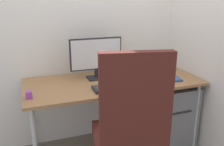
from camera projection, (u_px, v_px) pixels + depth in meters
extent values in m
cube|color=white|center=(101.00, 8.00, 2.44)|extent=(3.42, 0.04, 2.80)
cube|color=white|center=(214.00, 9.00, 2.13)|extent=(0.04, 2.50, 2.80)
cube|color=#996B42|center=(113.00, 82.00, 2.29)|extent=(1.63, 0.71, 0.03)
cylinder|color=#B2B5BA|center=(196.00, 119.00, 2.38)|extent=(0.04, 0.04, 0.72)
cylinder|color=#B2B5BA|center=(33.00, 116.00, 2.43)|extent=(0.04, 0.04, 0.72)
cylinder|color=#B2B5BA|center=(164.00, 97.00, 2.91)|extent=(0.04, 0.04, 0.72)
cube|color=#4C1E19|center=(127.00, 140.00, 1.83)|extent=(0.59, 0.57, 0.11)
cube|color=#4C1E19|center=(136.00, 105.00, 1.49)|extent=(0.46, 0.16, 0.68)
cube|color=slate|center=(164.00, 113.00, 2.57)|extent=(0.46, 0.56, 0.67)
cube|color=#262628|center=(181.00, 113.00, 2.27)|extent=(0.23, 0.01, 0.02)
cube|color=black|center=(97.00, 78.00, 2.35)|extent=(0.18, 0.14, 0.01)
cube|color=black|center=(96.00, 72.00, 2.35)|extent=(0.04, 0.02, 0.09)
cube|color=black|center=(96.00, 54.00, 2.29)|extent=(0.50, 0.02, 0.30)
cube|color=silver|center=(96.00, 54.00, 2.28)|extent=(0.48, 0.01, 0.28)
cube|color=black|center=(116.00, 87.00, 2.08)|extent=(0.39, 0.16, 0.03)
cube|color=#333338|center=(116.00, 86.00, 2.08)|extent=(0.36, 0.13, 0.00)
ellipsoid|color=#9EA0A5|center=(158.00, 81.00, 2.22)|extent=(0.08, 0.11, 0.04)
cylinder|color=gray|center=(164.00, 67.00, 2.53)|extent=(0.08, 0.08, 0.11)
cylinder|color=#B2B5BA|center=(163.00, 62.00, 2.52)|extent=(0.02, 0.01, 0.11)
cylinder|color=#B2B5BA|center=(165.00, 62.00, 2.52)|extent=(0.02, 0.01, 0.11)
torus|color=black|center=(164.00, 66.00, 2.53)|extent=(0.03, 0.04, 0.01)
cylinder|color=purple|center=(163.00, 62.00, 2.53)|extent=(0.02, 0.01, 0.14)
cylinder|color=red|center=(164.00, 63.00, 2.50)|extent=(0.02, 0.02, 0.14)
cube|color=#334C8C|center=(170.00, 78.00, 2.35)|extent=(0.19, 0.25, 0.02)
cylinder|color=#337FD8|center=(153.00, 64.00, 2.66)|extent=(0.09, 0.09, 0.10)
torus|color=#337FD8|center=(157.00, 64.00, 2.68)|extent=(0.05, 0.01, 0.05)
cube|color=purple|center=(29.00, 95.00, 1.88)|extent=(0.05, 0.05, 0.06)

